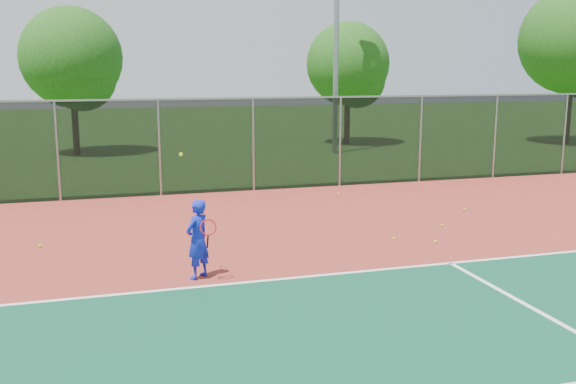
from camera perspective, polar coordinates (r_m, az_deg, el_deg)
name	(u,v)px	position (r m, az deg, el deg)	size (l,w,h in m)	color
ground	(436,332)	(10.22, 13.02, -12.07)	(120.00, 120.00, 0.00)	#225016
court_apron	(381,289)	(11.87, 8.27, -8.55)	(30.00, 20.00, 0.02)	maroon
fence_back	(253,143)	(20.84, -3.10, 4.34)	(30.00, 0.06, 3.03)	black
tennis_player	(198,239)	(12.22, -8.03, -4.16)	(0.66, 0.73, 2.40)	#1422C4
practice_ball_0	(436,242)	(15.07, 12.98, -4.33)	(0.07, 0.07, 0.07)	#DBEE1B
practice_ball_1	(394,239)	(15.15, 9.40, -4.11)	(0.07, 0.07, 0.07)	#DBEE1B
practice_ball_2	(40,246)	(15.40, -21.17, -4.47)	(0.07, 0.07, 0.07)	#DBEE1B
practice_ball_3	(339,194)	(20.30, 4.52, -0.17)	(0.07, 0.07, 0.07)	#DBEE1B
practice_ball_4	(442,225)	(16.67, 13.55, -2.88)	(0.07, 0.07, 0.07)	#DBEE1B
practice_ball_5	(464,209)	(18.73, 15.40, -1.47)	(0.07, 0.07, 0.07)	#DBEE1B
floodlight_n	(337,2)	(30.44, 4.35, 16.46)	(0.90, 0.40, 12.26)	gray
tree_back_left	(74,62)	(31.41, -18.52, 10.89)	(4.60, 4.60, 6.75)	#331F12
tree_back_mid	(350,68)	(34.22, 5.55, 10.94)	(4.34, 4.34, 6.37)	#331F12
tree_back_right	(576,45)	(37.18, 24.25, 11.80)	(5.57, 5.57, 8.18)	#331F12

